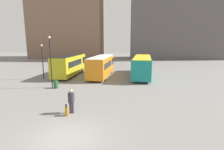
{
  "coord_description": "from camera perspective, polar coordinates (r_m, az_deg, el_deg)",
  "views": [
    {
      "loc": [
        3.15,
        -8.57,
        5.16
      ],
      "look_at": [
        1.58,
        11.32,
        1.42
      ],
      "focal_mm": 28.0,
      "sensor_mm": 36.0,
      "label": 1
    }
  ],
  "objects": [
    {
      "name": "traveler",
      "position": [
        13.23,
        -13.17,
        -7.66
      ],
      "size": [
        0.5,
        0.5,
        1.81
      ],
      "rotation": [
        0.0,
        0.0,
        1.65
      ],
      "color": "#382D4C",
      "rests_on": "ground_plane"
    },
    {
      "name": "building_block_left",
      "position": [
        62.93,
        -14.36,
        18.36
      ],
      "size": [
        23.2,
        12.07,
        27.98
      ],
      "color": "#7F604C",
      "rests_on": "ground_plane"
    },
    {
      "name": "bus_0",
      "position": [
        28.62,
        -13.51,
        3.42
      ],
      "size": [
        2.72,
        9.91,
        3.18
      ],
      "rotation": [
        0.0,
        0.0,
        1.54
      ],
      "color": "gold",
      "rests_on": "ground_plane"
    },
    {
      "name": "bus_2",
      "position": [
        27.34,
        9.8,
        3.06
      ],
      "size": [
        3.79,
        11.18,
        3.01
      ],
      "rotation": [
        0.0,
        0.0,
        1.46
      ],
      "color": "#19847F",
      "rests_on": "ground_plane"
    },
    {
      "name": "lamp_post_0",
      "position": [
        20.96,
        -19.42,
        5.26
      ],
      "size": [
        0.28,
        0.28,
        5.84
      ],
      "color": "black",
      "rests_on": "ground_plane"
    },
    {
      "name": "ground_plane",
      "position": [
        10.49,
        -14.41,
        -19.22
      ],
      "size": [
        160.0,
        160.0,
        0.0
      ],
      "primitive_type": "plane",
      "color": "slate"
    },
    {
      "name": "trash_bin",
      "position": [
        20.95,
        -17.83,
        -2.98
      ],
      "size": [
        0.52,
        0.52,
        0.85
      ],
      "color": "#285633",
      "rests_on": "ground_plane"
    },
    {
      "name": "suitcase",
      "position": [
        13.13,
        -14.55,
        -11.39
      ],
      "size": [
        0.22,
        0.33,
        0.9
      ],
      "rotation": [
        0.0,
        0.0,
        1.65
      ],
      "color": "#B27A1E",
      "rests_on": "ground_plane"
    },
    {
      "name": "bus_1",
      "position": [
        26.79,
        -3.49,
        3.07
      ],
      "size": [
        3.13,
        9.45,
        3.06
      ],
      "rotation": [
        0.0,
        0.0,
        1.5
      ],
      "color": "orange",
      "rests_on": "ground_plane"
    },
    {
      "name": "lamp_post_1",
      "position": [
        26.51,
        -21.77,
        5.0
      ],
      "size": [
        0.28,
        0.28,
        4.87
      ],
      "color": "black",
      "rests_on": "ground_plane"
    }
  ]
}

